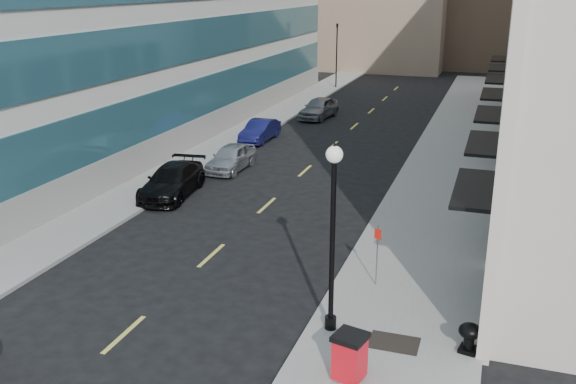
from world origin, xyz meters
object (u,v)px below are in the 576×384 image
Objects in this scene: sign_post at (377,246)px; urn_planter at (469,335)px; traffic_signal at (337,28)px; car_blue_sedan at (260,131)px; car_grey_sedan at (319,108)px; car_black_pickup at (172,181)px; car_silver_sedan at (231,157)px; lamppost at (333,223)px; trash_bin at (350,355)px.

sign_post is 2.50× the size of urn_planter.
car_blue_sedan is (0.70, -22.31, -5.04)m from traffic_signal.
car_grey_sedan is (1.60, 8.23, 0.10)m from car_blue_sedan.
car_black_pickup reaches higher than car_silver_sedan.
lamppost is at bearing -75.72° from traffic_signal.
traffic_signal reaches higher than urn_planter.
car_silver_sedan is at bearing 135.45° from trash_bin.
sign_post is (0.70, 3.24, -1.91)m from lamppost.
sign_post is at bearing -57.80° from car_blue_sedan.
car_blue_sedan reaches higher than urn_planter.
car_blue_sedan is at bearing 115.83° from lamppost.
car_black_pickup reaches higher than car_blue_sedan.
traffic_signal is 42.66m from sign_post.
car_black_pickup is at bearing -88.82° from traffic_signal.
sign_post is (-0.40, 5.51, 0.71)m from trash_bin.
car_blue_sedan is (-0.92, 6.82, -0.03)m from car_silver_sedan.
lamppost is at bearing -56.28° from car_silver_sedan.
car_grey_sedan is at bearing 132.38° from sign_post.
traffic_signal is at bearing 106.10° from car_grey_sedan.
urn_planter is at bearing 0.00° from lamppost.
traffic_signal is 3.27× the size of sign_post.
traffic_signal is 22.88m from car_blue_sedan.
car_grey_sedan is (2.30, -14.08, -4.94)m from traffic_signal.
lamppost is (9.57, -14.87, 2.75)m from car_silver_sedan.
car_silver_sedan is at bearing 154.06° from sign_post.
car_black_pickup is 20.06m from car_grey_sedan.
car_silver_sedan is 20.07m from urn_planter.
sign_post reaches higher than car_silver_sedan.
trash_bin reaches higher than car_silver_sedan.
urn_planter is at bearing 52.52° from trash_bin.
traffic_signal reaches higher than lamppost.
car_black_pickup is 1.10× the size of car_grey_sedan.
trash_bin is at bearing -65.93° from car_grey_sedan.
car_silver_sedan reaches higher than car_blue_sedan.
lamppost reaches higher than car_blue_sedan.
car_black_pickup is 2.36× the size of sign_post.
car_silver_sedan is 20.19m from trash_bin.
car_blue_sedan is at bearing -88.20° from traffic_signal.
urn_planter is at bearing -41.07° from car_black_pickup.
trash_bin is 0.60× the size of sign_post.
car_silver_sedan is at bearing -85.76° from car_grey_sedan.
lamppost is 6.58× the size of urn_planter.
sign_post is at bearing 107.66° from trash_bin.
traffic_signal reaches higher than car_black_pickup.
car_silver_sedan is 0.74× the size of lamppost.
car_grey_sedan is at bearing 79.93° from car_blue_sedan.
car_grey_sedan is (1.60, 19.99, 0.05)m from car_black_pickup.
lamppost is (10.50, -21.69, 2.78)m from car_blue_sedan.
car_grey_sedan is 2.15× the size of sign_post.
trash_bin is (11.60, -12.20, 0.11)m from car_black_pickup.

